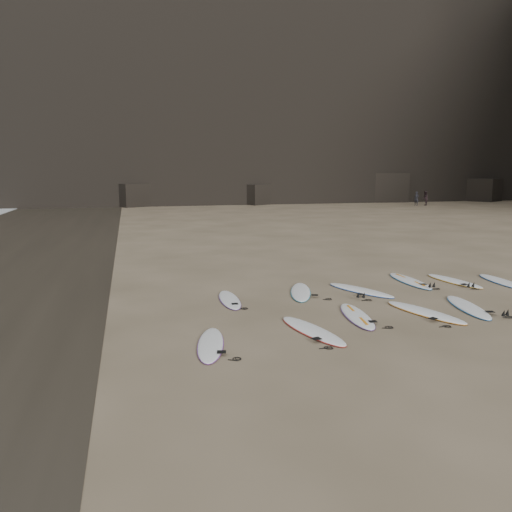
{
  "coord_description": "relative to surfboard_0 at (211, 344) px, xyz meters",
  "views": [
    {
      "loc": [
        -6.3,
        -11.87,
        3.92
      ],
      "look_at": [
        -2.82,
        1.74,
        1.5
      ],
      "focal_mm": 35.0,
      "sensor_mm": 36.0,
      "label": 1
    }
  ],
  "objects": [
    {
      "name": "surfboard_9",
      "position": [
        9.45,
        4.33,
        0.0
      ],
      "size": [
        0.99,
        2.6,
        0.09
      ],
      "primitive_type": "ellipsoid",
      "rotation": [
        0.0,
        0.0,
        0.15
      ],
      "color": "white",
      "rests_on": "ground"
    },
    {
      "name": "person_b",
      "position": [
        30.85,
        39.34,
        0.76
      ],
      "size": [
        0.95,
        0.99,
        1.61
      ],
      "primitive_type": "imported",
      "rotation": [
        0.0,
        0.0,
        4.1
      ],
      "color": "black",
      "rests_on": "ground"
    },
    {
      "name": "surfboard_2",
      "position": [
        4.19,
        1.22,
        0.0
      ],
      "size": [
        1.0,
        2.56,
        0.09
      ],
      "primitive_type": "ellipsoid",
      "rotation": [
        0.0,
        0.0,
        -0.16
      ],
      "color": "white",
      "rests_on": "ground"
    },
    {
      "name": "person_a",
      "position": [
        29.84,
        39.49,
        0.74
      ],
      "size": [
        0.59,
        0.68,
        1.57
      ],
      "primitive_type": "imported",
      "rotation": [
        0.0,
        0.0,
        5.18
      ],
      "color": "black",
      "rests_on": "ground"
    },
    {
      "name": "surfboard_5",
      "position": [
        1.2,
        3.77,
        -0.0
      ],
      "size": [
        0.65,
        2.33,
        0.08
      ],
      "primitive_type": "ellipsoid",
      "rotation": [
        0.0,
        0.0,
        -0.04
      ],
      "color": "white",
      "rests_on": "ground"
    },
    {
      "name": "surfboard_0",
      "position": [
        0.0,
        0.0,
        0.0
      ],
      "size": [
        1.03,
        2.42,
        0.08
      ],
      "primitive_type": "ellipsoid",
      "rotation": [
        0.0,
        0.0,
        -0.21
      ],
      "color": "white",
      "rests_on": "ground"
    },
    {
      "name": "surfboard_6",
      "position": [
        3.62,
        4.16,
        0.0
      ],
      "size": [
        1.39,
        2.61,
        0.09
      ],
      "primitive_type": "ellipsoid",
      "rotation": [
        0.0,
        0.0,
        -0.32
      ],
      "color": "white",
      "rests_on": "ground"
    },
    {
      "name": "surfboard_3",
      "position": [
        6.18,
        1.07,
        0.01
      ],
      "size": [
        1.4,
        2.73,
        0.1
      ],
      "primitive_type": "ellipsoid",
      "rotation": [
        0.0,
        0.0,
        0.3
      ],
      "color": "white",
      "rests_on": "ground"
    },
    {
      "name": "ground",
      "position": [
        4.63,
        1.18,
        -0.04
      ],
      "size": [
        240.0,
        240.0,
        0.0
      ],
      "primitive_type": "plane",
      "color": "#897559",
      "rests_on": "ground"
    },
    {
      "name": "surfboard_1",
      "position": [
        2.58,
        0.34,
        0.0
      ],
      "size": [
        1.21,
        2.66,
        0.09
      ],
      "primitive_type": "ellipsoid",
      "rotation": [
        0.0,
        0.0,
        0.24
      ],
      "color": "white",
      "rests_on": "ground"
    },
    {
      "name": "headland",
      "position": [
        28.47,
        49.96,
        20.98
      ],
      "size": [
        170.0,
        101.0,
        63.47
      ],
      "color": "black",
      "rests_on": "ground"
    },
    {
      "name": "surfboard_10",
      "position": [
        11.03,
        3.82,
        0.0
      ],
      "size": [
        0.89,
        2.63,
        0.09
      ],
      "primitive_type": "ellipsoid",
      "rotation": [
        0.0,
        0.0,
        -0.11
      ],
      "color": "white",
      "rests_on": "ground"
    },
    {
      "name": "surfboard_8",
      "position": [
        7.92,
        4.73,
        0.01
      ],
      "size": [
        0.77,
        2.75,
        0.1
      ],
      "primitive_type": "ellipsoid",
      "rotation": [
        0.0,
        0.0,
        -0.04
      ],
      "color": "white",
      "rests_on": "ground"
    },
    {
      "name": "surfboard_4",
      "position": [
        7.68,
        1.24,
        0.0
      ],
      "size": [
        1.21,
        2.66,
        0.09
      ],
      "primitive_type": "ellipsoid",
      "rotation": [
        0.0,
        0.0,
        -0.24
      ],
      "color": "white",
      "rests_on": "ground"
    },
    {
      "name": "surfboard_7",
      "position": [
        5.6,
        3.88,
        0.0
      ],
      "size": [
        1.68,
        2.62,
        0.09
      ],
      "primitive_type": "ellipsoid",
      "rotation": [
        0.0,
        0.0,
        0.44
      ],
      "color": "white",
      "rests_on": "ground"
    }
  ]
}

